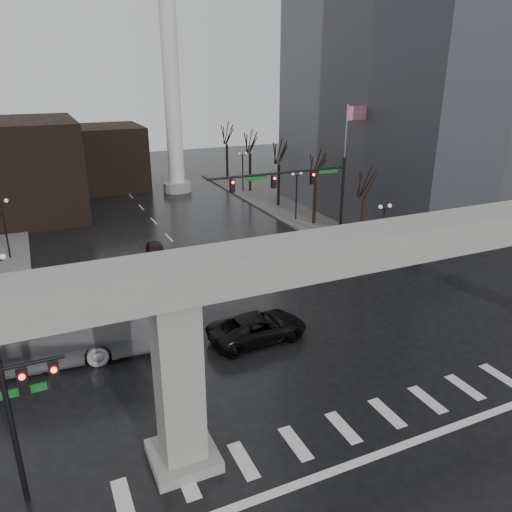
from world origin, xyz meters
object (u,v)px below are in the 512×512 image
object	(u,v)px
signal_mast_arm	(303,188)
far_car	(156,251)
pickup_truck	(258,327)
city_bus	(25,334)

from	to	relation	value
signal_mast_arm	far_car	world-z (taller)	signal_mast_arm
signal_mast_arm	far_car	distance (m)	13.27
pickup_truck	far_car	size ratio (longest dim) A/B	1.55
far_car	city_bus	bearing A→B (deg)	-119.90
signal_mast_arm	city_bus	bearing A→B (deg)	-158.23
signal_mast_arm	far_car	bearing A→B (deg)	159.31
signal_mast_arm	pickup_truck	bearing A→B (deg)	-129.27
pickup_truck	far_car	distance (m)	15.78
city_bus	far_car	world-z (taller)	city_bus
city_bus	far_car	bearing A→B (deg)	-31.59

